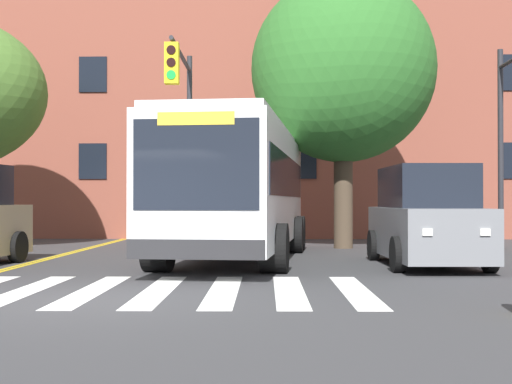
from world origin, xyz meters
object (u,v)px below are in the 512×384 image
car_white_behind_bus (213,218)px  traffic_light_overhead (183,111)px  car_grey_far_lane (426,219)px  street_tree_curbside_large (343,70)px  city_bus (239,187)px

car_white_behind_bus → traffic_light_overhead: bearing=-90.8°
car_grey_far_lane → car_white_behind_bus: bearing=117.8°
car_grey_far_lane → street_tree_curbside_large: street_tree_curbside_large is taller
car_grey_far_lane → street_tree_curbside_large: bearing=102.4°
city_bus → traffic_light_overhead: bearing=139.7°
car_grey_far_lane → traffic_light_overhead: bearing=153.0°
car_white_behind_bus → traffic_light_overhead: traffic_light_overhead is taller
car_grey_far_lane → street_tree_curbside_large: (-1.32, 6.02, 4.56)m
traffic_light_overhead → street_tree_curbside_large: 5.78m
street_tree_curbside_large → traffic_light_overhead: bearing=-148.0°
traffic_light_overhead → city_bus: bearing=-40.3°
car_white_behind_bus → city_bus: bearing=-81.1°
street_tree_curbside_large → city_bus: bearing=-125.7°
city_bus → traffic_light_overhead: (-1.61, 1.36, 2.15)m
traffic_light_overhead → car_grey_far_lane: bearing=-27.0°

